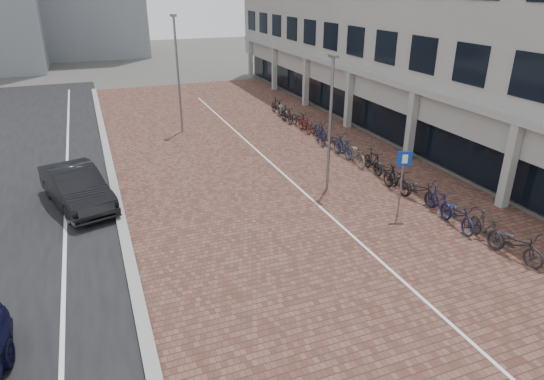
{
  "coord_description": "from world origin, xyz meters",
  "views": [
    {
      "loc": [
        -5.52,
        -8.14,
        7.94
      ],
      "look_at": [
        0.0,
        6.0,
        1.3
      ],
      "focal_mm": 31.07,
      "sensor_mm": 36.0,
      "label": 1
    }
  ],
  "objects": [
    {
      "name": "lamp_near",
      "position": [
        3.25,
        7.97,
        2.74
      ],
      "size": [
        0.12,
        0.12,
        5.48
      ],
      "primitive_type": "cylinder",
      "color": "gray",
      "rests_on": "ground"
    },
    {
      "name": "curb",
      "position": [
        -5.1,
        12.0,
        0.07
      ],
      "size": [
        0.35,
        42.0,
        0.14
      ],
      "primitive_type": "cube",
      "color": "gray",
      "rests_on": "ground"
    },
    {
      "name": "bike_row",
      "position": [
        6.04,
        10.65,
        0.52
      ],
      "size": [
        1.31,
        21.46,
        1.05
      ],
      "color": "black",
      "rests_on": "ground"
    },
    {
      "name": "street_asphalt",
      "position": [
        -9.0,
        12.0,
        0.01
      ],
      "size": [
        8.0,
        50.0,
        0.03
      ],
      "primitive_type": "cube",
      "color": "black",
      "rests_on": "ground"
    },
    {
      "name": "ground",
      "position": [
        0.0,
        0.0,
        0.0
      ],
      "size": [
        140.0,
        140.0,
        0.0
      ],
      "primitive_type": "plane",
      "color": "#474442",
      "rests_on": "ground"
    },
    {
      "name": "parking_line",
      "position": [
        2.2,
        12.0,
        0.04
      ],
      "size": [
        0.1,
        30.0,
        0.0
      ],
      "primitive_type": "cube",
      "color": "white",
      "rests_on": "plaza_brick"
    },
    {
      "name": "parking_sign",
      "position": [
        4.52,
        4.72,
        1.75
      ],
      "size": [
        0.52,
        0.21,
        2.58
      ],
      "rotation": [
        0.0,
        0.0,
        -0.33
      ],
      "color": "slate",
      "rests_on": "ground"
    },
    {
      "name": "car_dark",
      "position": [
        -6.5,
        10.1,
        0.78
      ],
      "size": [
        2.93,
        5.02,
        1.56
      ],
      "primitive_type": "imported",
      "rotation": [
        0.0,
        0.0,
        0.29
      ],
      "color": "black",
      "rests_on": "ground"
    },
    {
      "name": "plaza_brick",
      "position": [
        2.0,
        12.0,
        0.01
      ],
      "size": [
        14.5,
        42.0,
        0.04
      ],
      "primitive_type": "cube",
      "color": "brown",
      "rests_on": "ground"
    },
    {
      "name": "lane_line",
      "position": [
        -7.0,
        12.0,
        0.02
      ],
      "size": [
        0.12,
        44.0,
        0.0
      ],
      "primitive_type": "cube",
      "color": "white",
      "rests_on": "street_asphalt"
    },
    {
      "name": "lamp_far",
      "position": [
        -0.72,
        18.62,
        3.22
      ],
      "size": [
        0.12,
        0.12,
        6.44
      ],
      "primitive_type": "cylinder",
      "color": "slate",
      "rests_on": "ground"
    }
  ]
}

